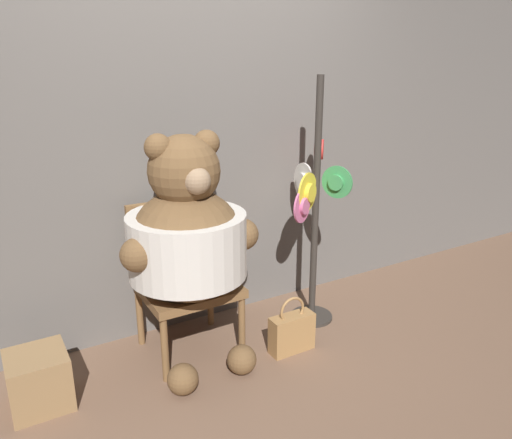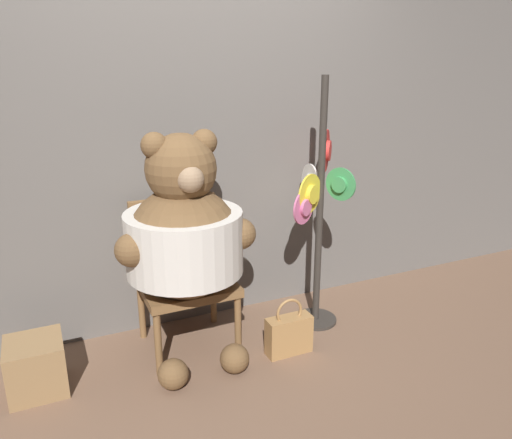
{
  "view_description": "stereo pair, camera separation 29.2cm",
  "coord_description": "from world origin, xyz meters",
  "px_view_note": "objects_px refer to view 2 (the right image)",
  "views": [
    {
      "loc": [
        -1.12,
        -2.25,
        1.68
      ],
      "look_at": [
        0.28,
        0.14,
        0.77
      ],
      "focal_mm": 35.0,
      "sensor_mm": 36.0,
      "label": 1
    },
    {
      "loc": [
        -0.86,
        -2.39,
        1.68
      ],
      "look_at": [
        0.28,
        0.14,
        0.77
      ],
      "focal_mm": 35.0,
      "sensor_mm": 36.0,
      "label": 2
    }
  ],
  "objects_px": {
    "teddy_bear": "(184,235)",
    "chair": "(182,269)",
    "handbag_on_ground": "(289,334)",
    "hat_display_rack": "(318,208)"
  },
  "relations": [
    {
      "from": "hat_display_rack",
      "to": "chair",
      "type": "bearing_deg",
      "value": 171.49
    },
    {
      "from": "teddy_bear",
      "to": "handbag_on_ground",
      "type": "distance_m",
      "value": 0.86
    },
    {
      "from": "chair",
      "to": "handbag_on_ground",
      "type": "xyz_separation_m",
      "value": [
        0.52,
        -0.4,
        -0.35
      ]
    },
    {
      "from": "teddy_bear",
      "to": "chair",
      "type": "bearing_deg",
      "value": 82.26
    },
    {
      "from": "teddy_bear",
      "to": "handbag_on_ground",
      "type": "height_order",
      "value": "teddy_bear"
    },
    {
      "from": "handbag_on_ground",
      "to": "hat_display_rack",
      "type": "bearing_deg",
      "value": 39.23
    },
    {
      "from": "handbag_on_ground",
      "to": "teddy_bear",
      "type": "bearing_deg",
      "value": 156.38
    },
    {
      "from": "chair",
      "to": "teddy_bear",
      "type": "relative_size",
      "value": 0.67
    },
    {
      "from": "chair",
      "to": "handbag_on_ground",
      "type": "bearing_deg",
      "value": -37.62
    },
    {
      "from": "hat_display_rack",
      "to": "handbag_on_ground",
      "type": "xyz_separation_m",
      "value": [
        -0.33,
        -0.27,
        -0.66
      ]
    }
  ]
}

